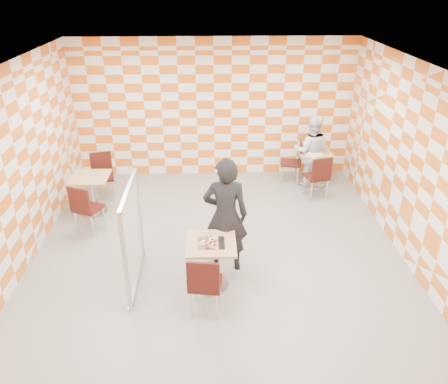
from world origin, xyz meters
name	(u,v)px	position (x,y,z in m)	size (l,w,h in m)	color
room_shell	(217,162)	(0.00, 0.54, 1.50)	(7.00, 7.00, 7.00)	gray
main_table	(211,257)	(-0.11, -0.58, 0.51)	(0.70, 0.70, 0.75)	tan
second_table	(313,161)	(2.12, 2.87, 0.51)	(0.70, 0.70, 0.75)	tan
empty_table	(91,188)	(-2.35, 1.72, 0.51)	(0.70, 0.70, 0.75)	tan
chair_main_front	(204,282)	(-0.20, -1.19, 0.54)	(0.47, 0.48, 0.92)	#360F0A
chair_second_front	(319,174)	(2.06, 2.13, 0.54)	(0.51, 0.52, 0.92)	#360F0A
chair_second_side	(295,159)	(1.73, 2.93, 0.54)	(0.49, 0.48, 0.92)	#360F0A
chair_empty_near	(84,206)	(-2.28, 0.96, 0.54)	(0.56, 0.56, 0.92)	#360F0A
chair_empty_far	(102,171)	(-2.29, 2.42, 0.54)	(0.52, 0.52, 0.92)	#360F0A
partition	(133,236)	(-1.22, -0.43, 0.79)	(0.08, 1.38, 1.55)	white
man_dark	(226,216)	(0.11, -0.12, 0.92)	(0.67, 0.44, 1.83)	black
man_white	(311,151)	(2.03, 2.80, 0.78)	(0.76, 0.59, 1.56)	white
pizza_on_foil	(211,242)	(-0.11, -0.59, 0.77)	(0.40, 0.40, 0.04)	silver
sport_bottle	(308,146)	(1.97, 2.92, 0.84)	(0.06, 0.06, 0.20)	white
soda_bottle	(321,145)	(2.26, 2.92, 0.85)	(0.07, 0.07, 0.23)	black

